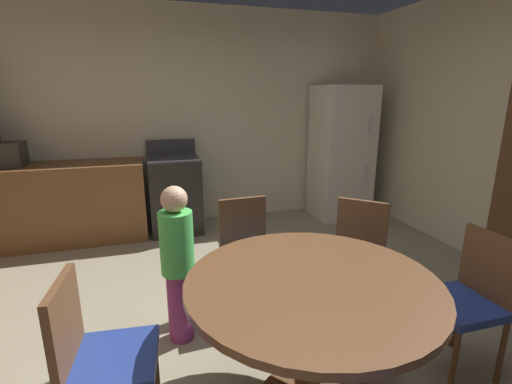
% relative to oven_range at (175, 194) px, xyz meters
% --- Properties ---
extents(ground_plane, '(14.00, 14.00, 0.00)m').
position_rel_oven_range_xyz_m(ground_plane, '(0.23, -2.44, -0.47)').
color(ground_plane, gray).
extents(wall_back, '(5.65, 0.12, 2.70)m').
position_rel_oven_range_xyz_m(wall_back, '(0.23, 0.40, 0.88)').
color(wall_back, beige).
rests_on(wall_back, ground).
extents(kitchen_counter, '(1.94, 0.60, 0.90)m').
position_rel_oven_range_xyz_m(kitchen_counter, '(-1.32, -0.00, -0.02)').
color(kitchen_counter, brown).
rests_on(kitchen_counter, ground).
extents(oven_range, '(0.60, 0.60, 1.10)m').
position_rel_oven_range_xyz_m(oven_range, '(0.00, 0.00, 0.00)').
color(oven_range, black).
rests_on(oven_range, ground).
extents(refrigerator, '(0.68, 0.68, 1.76)m').
position_rel_oven_range_xyz_m(refrigerator, '(2.22, -0.05, 0.41)').
color(refrigerator, silver).
rests_on(refrigerator, ground).
extents(microwave, '(0.44, 0.32, 0.26)m').
position_rel_oven_range_xyz_m(microwave, '(-1.77, -0.00, 0.56)').
color(microwave, '#2D2B28').
rests_on(microwave, kitchen_counter).
extents(dining_table, '(1.26, 1.26, 0.76)m').
position_rel_oven_range_xyz_m(dining_table, '(0.45, -2.93, 0.14)').
color(dining_table, brown).
rests_on(dining_table, ground).
extents(chair_east, '(0.40, 0.40, 0.87)m').
position_rel_oven_range_xyz_m(chair_east, '(1.48, -2.94, 0.03)').
color(chair_east, brown).
rests_on(chair_east, ground).
extents(chair_west, '(0.43, 0.43, 0.87)m').
position_rel_oven_range_xyz_m(chair_west, '(-0.58, -2.84, 0.03)').
color(chair_west, brown).
rests_on(chair_west, ground).
extents(chair_north, '(0.42, 0.42, 0.87)m').
position_rel_oven_range_xyz_m(chair_north, '(0.40, -1.90, 0.03)').
color(chair_north, brown).
rests_on(chair_north, ground).
extents(chair_northeast, '(0.57, 0.57, 0.87)m').
position_rel_oven_range_xyz_m(chair_northeast, '(1.17, -2.20, 0.03)').
color(chair_northeast, brown).
rests_on(chair_northeast, ground).
extents(person_child, '(0.31, 0.31, 1.09)m').
position_rel_oven_range_xyz_m(person_child, '(-0.15, -2.15, 0.11)').
color(person_child, '#8C337A').
rests_on(person_child, ground).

